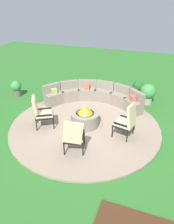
{
  "coord_description": "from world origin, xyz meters",
  "views": [
    {
      "loc": [
        2.13,
        -5.69,
        3.97
      ],
      "look_at": [
        0.0,
        0.2,
        0.45
      ],
      "focal_mm": 33.19,
      "sensor_mm": 36.0,
      "label": 1
    }
  ],
  "objects_px": {
    "lounge_chair_front_left": "(41,112)",
    "potted_plant_2": "(16,88)",
    "lounge_chair_front_right": "(74,135)",
    "potted_plant_4": "(138,88)",
    "curved_stone_bench": "(94,96)",
    "potted_plant_3": "(148,93)",
    "lounge_chair_back_left": "(127,121)",
    "fire_pit": "(85,117)"
  },
  "relations": [
    {
      "from": "curved_stone_bench",
      "to": "lounge_chair_front_right",
      "type": "relative_size",
      "value": 3.62
    },
    {
      "from": "lounge_chair_front_left",
      "to": "fire_pit",
      "type": "bearing_deg",
      "value": 83.02
    },
    {
      "from": "fire_pit",
      "to": "lounge_chair_front_left",
      "type": "relative_size",
      "value": 0.88
    },
    {
      "from": "lounge_chair_front_right",
      "to": "potted_plant_4",
      "type": "distance_m",
      "value": 4.69
    },
    {
      "from": "fire_pit",
      "to": "potted_plant_3",
      "type": "xyz_separation_m",
      "value": [
        1.82,
        2.53,
        0.12
      ]
    },
    {
      "from": "lounge_chair_back_left",
      "to": "potted_plant_2",
      "type": "distance_m",
      "value": 5.41
    },
    {
      "from": "fire_pit",
      "to": "potted_plant_2",
      "type": "distance_m",
      "value": 3.96
    },
    {
      "from": "curved_stone_bench",
      "to": "lounge_chair_front_left",
      "type": "xyz_separation_m",
      "value": [
        -1.12,
        -2.25,
        0.23
      ]
    },
    {
      "from": "potted_plant_2",
      "to": "potted_plant_4",
      "type": "xyz_separation_m",
      "value": [
        5.11,
        1.81,
        0.02
      ]
    },
    {
      "from": "curved_stone_bench",
      "to": "lounge_chair_front_right",
      "type": "xyz_separation_m",
      "value": [
        0.43,
        -3.11,
        0.22
      ]
    },
    {
      "from": "fire_pit",
      "to": "lounge_chair_front_left",
      "type": "bearing_deg",
      "value": -156.52
    },
    {
      "from": "fire_pit",
      "to": "lounge_chair_front_right",
      "type": "relative_size",
      "value": 0.89
    },
    {
      "from": "potted_plant_3",
      "to": "fire_pit",
      "type": "bearing_deg",
      "value": -125.76
    },
    {
      "from": "curved_stone_bench",
      "to": "lounge_chair_front_right",
      "type": "distance_m",
      "value": 3.15
    },
    {
      "from": "fire_pit",
      "to": "potted_plant_4",
      "type": "distance_m",
      "value": 3.39
    },
    {
      "from": "lounge_chair_front_left",
      "to": "lounge_chair_front_right",
      "type": "distance_m",
      "value": 1.77
    },
    {
      "from": "potted_plant_3",
      "to": "potted_plant_4",
      "type": "distance_m",
      "value": 0.74
    },
    {
      "from": "lounge_chair_back_left",
      "to": "lounge_chair_front_left",
      "type": "bearing_deg",
      "value": 110.54
    },
    {
      "from": "lounge_chair_front_left",
      "to": "potted_plant_2",
      "type": "xyz_separation_m",
      "value": [
        -2.41,
        1.87,
        -0.22
      ]
    },
    {
      "from": "lounge_chair_front_left",
      "to": "potted_plant_4",
      "type": "relative_size",
      "value": 1.5
    },
    {
      "from": "fire_pit",
      "to": "curved_stone_bench",
      "type": "xyz_separation_m",
      "value": [
        -0.22,
        1.67,
        0.04
      ]
    },
    {
      "from": "curved_stone_bench",
      "to": "lounge_chair_back_left",
      "type": "height_order",
      "value": "lounge_chair_back_left"
    },
    {
      "from": "lounge_chair_front_left",
      "to": "lounge_chair_front_right",
      "type": "height_order",
      "value": "lounge_chair_front_left"
    },
    {
      "from": "lounge_chair_back_left",
      "to": "potted_plant_3",
      "type": "distance_m",
      "value": 2.77
    },
    {
      "from": "fire_pit",
      "to": "lounge_chair_back_left",
      "type": "distance_m",
      "value": 1.49
    },
    {
      "from": "potted_plant_2",
      "to": "lounge_chair_back_left",
      "type": "bearing_deg",
      "value": -16.12
    },
    {
      "from": "curved_stone_bench",
      "to": "lounge_chair_back_left",
      "type": "bearing_deg",
      "value": -48.42
    },
    {
      "from": "fire_pit",
      "to": "lounge_chair_front_right",
      "type": "xyz_separation_m",
      "value": [
        0.2,
        -1.44,
        0.26
      ]
    },
    {
      "from": "lounge_chair_front_left",
      "to": "lounge_chair_front_right",
      "type": "relative_size",
      "value": 1.01
    },
    {
      "from": "lounge_chair_back_left",
      "to": "potted_plant_4",
      "type": "xyz_separation_m",
      "value": [
        -0.08,
        3.31,
        -0.22
      ]
    },
    {
      "from": "lounge_chair_front_left",
      "to": "potted_plant_3",
      "type": "bearing_deg",
      "value": 104.09
    },
    {
      "from": "fire_pit",
      "to": "lounge_chair_front_left",
      "type": "height_order",
      "value": "lounge_chair_front_left"
    },
    {
      "from": "lounge_chair_front_right",
      "to": "potted_plant_4",
      "type": "relative_size",
      "value": 1.48
    },
    {
      "from": "potted_plant_4",
      "to": "lounge_chair_front_right",
      "type": "bearing_deg",
      "value": -104.28
    },
    {
      "from": "lounge_chair_back_left",
      "to": "potted_plant_3",
      "type": "xyz_separation_m",
      "value": [
        0.38,
        2.74,
        -0.17
      ]
    },
    {
      "from": "curved_stone_bench",
      "to": "potted_plant_3",
      "type": "distance_m",
      "value": 2.22
    },
    {
      "from": "curved_stone_bench",
      "to": "lounge_chair_back_left",
      "type": "xyz_separation_m",
      "value": [
        1.67,
        -1.88,
        0.25
      ]
    },
    {
      "from": "potted_plant_2",
      "to": "potted_plant_3",
      "type": "relative_size",
      "value": 0.83
    },
    {
      "from": "curved_stone_bench",
      "to": "fire_pit",
      "type": "bearing_deg",
      "value": -82.41
    },
    {
      "from": "potted_plant_3",
      "to": "potted_plant_4",
      "type": "relative_size",
      "value": 1.17
    },
    {
      "from": "fire_pit",
      "to": "potted_plant_2",
      "type": "height_order",
      "value": "fire_pit"
    },
    {
      "from": "fire_pit",
      "to": "curved_stone_bench",
      "type": "relative_size",
      "value": 0.25
    }
  ]
}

